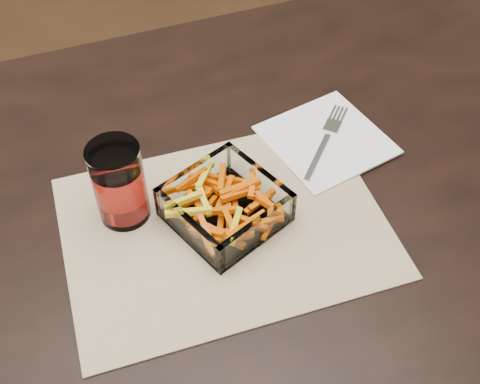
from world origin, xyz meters
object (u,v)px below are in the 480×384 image
at_px(glass_bowl, 225,207).
at_px(tumbler, 120,185).
at_px(dining_table, 222,231).
at_px(fork, 326,139).

xyz_separation_m(glass_bowl, tumbler, (-0.13, 0.06, 0.04)).
bearing_deg(tumbler, dining_table, -5.90).
relative_size(glass_bowl, fork, 1.28).
height_order(tumbler, fork, tumbler).
distance_m(tumbler, fork, 0.34).
relative_size(dining_table, tumbler, 12.55).
xyz_separation_m(tumbler, fork, (0.34, 0.03, -0.05)).
distance_m(dining_table, fork, 0.22).
relative_size(glass_bowl, tumbler, 1.44).
distance_m(dining_table, glass_bowl, 0.12).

